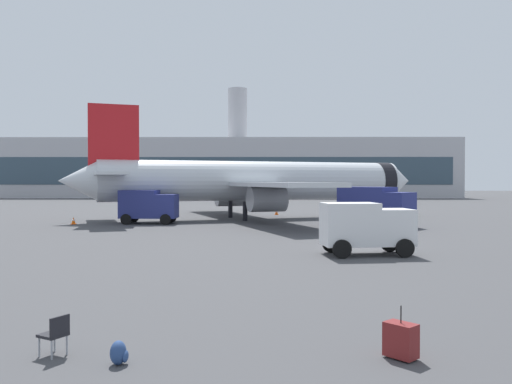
{
  "coord_description": "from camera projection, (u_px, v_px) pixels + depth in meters",
  "views": [
    {
      "loc": [
        0.23,
        -3.85,
        3.66
      ],
      "look_at": [
        -0.05,
        28.51,
        3.0
      ],
      "focal_mm": 37.02,
      "sensor_mm": 36.0,
      "label": 1
    }
  ],
  "objects": [
    {
      "name": "airplane_at_gate",
      "position": [
        255.0,
        181.0,
        51.28
      ],
      "size": [
        34.71,
        31.75,
        10.5
      ],
      "color": "silver",
      "rests_on": "ground"
    },
    {
      "name": "service_truck",
      "position": [
        148.0,
        205.0,
        45.44
      ],
      "size": [
        4.89,
        2.7,
        2.9
      ],
      "color": "navy",
      "rests_on": "ground"
    },
    {
      "name": "fuel_truck",
      "position": [
        375.0,
        204.0,
        42.96
      ],
      "size": [
        6.0,
        5.88,
        3.2
      ],
      "color": "navy",
      "rests_on": "ground"
    },
    {
      "name": "cargo_van",
      "position": [
        366.0,
        226.0,
        26.11
      ],
      "size": [
        4.59,
        2.74,
        2.6
      ],
      "color": "white",
      "rests_on": "ground"
    },
    {
      "name": "safety_cone_near",
      "position": [
        277.0,
        212.0,
        57.56
      ],
      "size": [
        0.44,
        0.44,
        0.63
      ],
      "color": "#F2590C",
      "rests_on": "ground"
    },
    {
      "name": "safety_cone_mid",
      "position": [
        73.0,
        221.0,
        44.85
      ],
      "size": [
        0.44,
        0.44,
        0.62
      ],
      "color": "#F2590C",
      "rests_on": "ground"
    },
    {
      "name": "rolling_suitcase",
      "position": [
        401.0,
        340.0,
        10.86
      ],
      "size": [
        0.73,
        0.74,
        1.1
      ],
      "color": "maroon",
      "rests_on": "ground"
    },
    {
      "name": "traveller_backpack",
      "position": [
        119.0,
        353.0,
        10.51
      ],
      "size": [
        0.36,
        0.4,
        0.48
      ],
      "color": "navy",
      "rests_on": "ground"
    },
    {
      "name": "gate_chair",
      "position": [
        56.0,
        333.0,
        11.01
      ],
      "size": [
        0.65,
        0.65,
        0.86
      ],
      "color": "black",
      "rests_on": "ground"
    },
    {
      "name": "terminal_building",
      "position": [
        227.0,
        168.0,
        122.1
      ],
      "size": [
        102.26,
        19.87,
        25.07
      ],
      "color": "#B2B2B7",
      "rests_on": "ground"
    }
  ]
}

